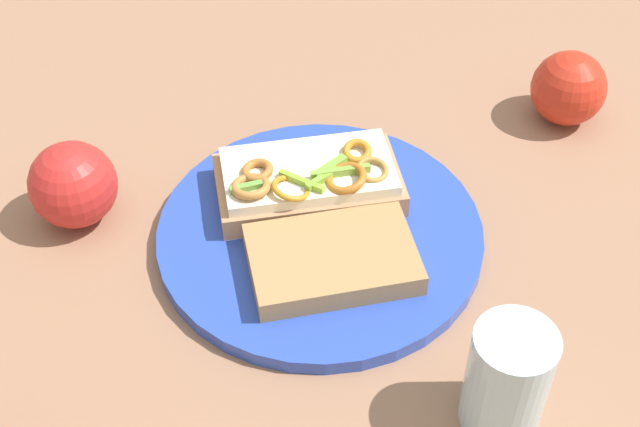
# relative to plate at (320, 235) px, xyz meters

# --- Properties ---
(ground_plane) EXTENTS (2.00, 2.00, 0.00)m
(ground_plane) POSITION_rel_plate_xyz_m (0.00, 0.00, -0.01)
(ground_plane) COLOR #996B51
(ground_plane) RESTS_ON ground
(plate) EXTENTS (0.30, 0.30, 0.02)m
(plate) POSITION_rel_plate_xyz_m (0.00, 0.00, 0.00)
(plate) COLOR blue
(plate) RESTS_ON ground_plane
(sandwich) EXTENTS (0.17, 0.10, 0.05)m
(sandwich) POSITION_rel_plate_xyz_m (-0.00, -0.05, 0.03)
(sandwich) COLOR tan
(sandwich) RESTS_ON plate
(bread_slice_side) EXTENTS (0.14, 0.10, 0.02)m
(bread_slice_side) POSITION_rel_plate_xyz_m (0.00, 0.05, 0.02)
(bread_slice_side) COLOR #AB7F4E
(bread_slice_side) RESTS_ON plate
(apple_1) EXTENTS (0.11, 0.11, 0.08)m
(apple_1) POSITION_rel_plate_xyz_m (-0.29, -0.12, 0.03)
(apple_1) COLOR red
(apple_1) RESTS_ON ground_plane
(apple_2) EXTENTS (0.10, 0.10, 0.08)m
(apple_2) POSITION_rel_plate_xyz_m (0.21, -0.08, 0.03)
(apple_2) COLOR red
(apple_2) RESTS_ON ground_plane
(drinking_glass) EXTENTS (0.06, 0.06, 0.10)m
(drinking_glass) POSITION_rel_plate_xyz_m (-0.09, 0.21, 0.04)
(drinking_glass) COLOR silver
(drinking_glass) RESTS_ON ground_plane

